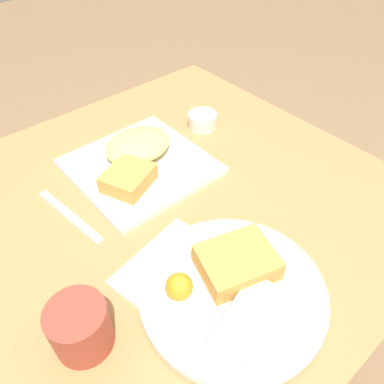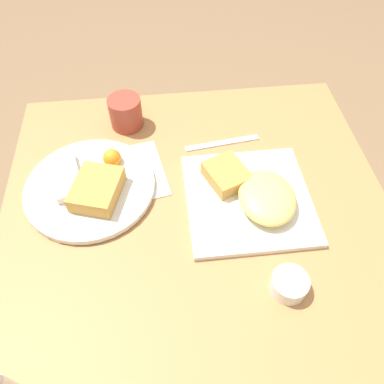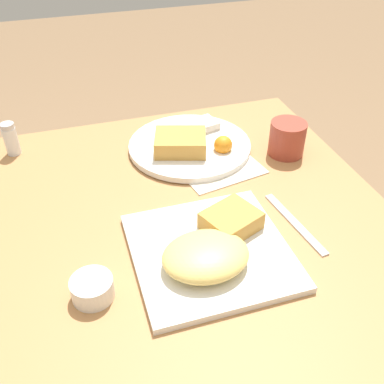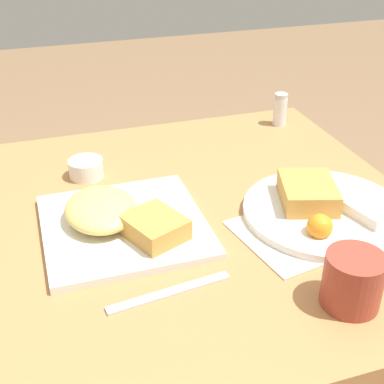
# 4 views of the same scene
# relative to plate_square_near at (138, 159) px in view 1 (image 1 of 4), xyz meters

# --- Properties ---
(ground_plane) EXTENTS (8.00, 8.00, 0.00)m
(ground_plane) POSITION_rel_plate_square_near_xyz_m (-0.01, 0.12, -0.72)
(ground_plane) COLOR #846647
(dining_table) EXTENTS (0.84, 0.87, 0.70)m
(dining_table) POSITION_rel_plate_square_near_xyz_m (-0.01, 0.12, -0.11)
(dining_table) COLOR #B27A47
(dining_table) RESTS_ON ground_plane
(menu_card) EXTENTS (0.23, 0.31, 0.00)m
(menu_card) POSITION_rel_plate_square_near_xyz_m (0.10, 0.33, -0.02)
(menu_card) COLOR beige
(menu_card) RESTS_ON dining_table
(plate_square_near) EXTENTS (0.28, 0.28, 0.06)m
(plate_square_near) POSITION_rel_plate_square_near_xyz_m (0.00, 0.00, 0.00)
(plate_square_near) COLOR white
(plate_square_near) RESTS_ON dining_table
(plate_oval_far) EXTENTS (0.30, 0.30, 0.05)m
(plate_oval_far) POSITION_rel_plate_square_near_xyz_m (0.07, 0.36, -0.00)
(plate_oval_far) COLOR white
(plate_oval_far) RESTS_ON menu_card
(sauce_ramekin) EXTENTS (0.07, 0.07, 0.04)m
(sauce_ramekin) POSITION_rel_plate_square_near_xyz_m (-0.21, -0.03, -0.00)
(sauce_ramekin) COLOR white
(sauce_ramekin) RESTS_ON dining_table
(butter_knife) EXTENTS (0.04, 0.19, 0.00)m
(butter_knife) POSITION_rel_plate_square_near_xyz_m (0.19, 0.04, -0.02)
(butter_knife) COLOR silver
(butter_knife) RESTS_ON dining_table
(coffee_mug) EXTENTS (0.09, 0.09, 0.08)m
(coffee_mug) POSITION_rel_plate_square_near_xyz_m (0.29, 0.28, 0.02)
(coffee_mug) COLOR #9E3D2D
(coffee_mug) RESTS_ON dining_table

